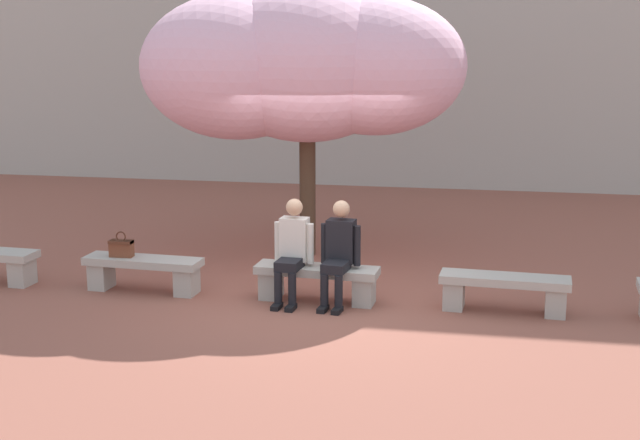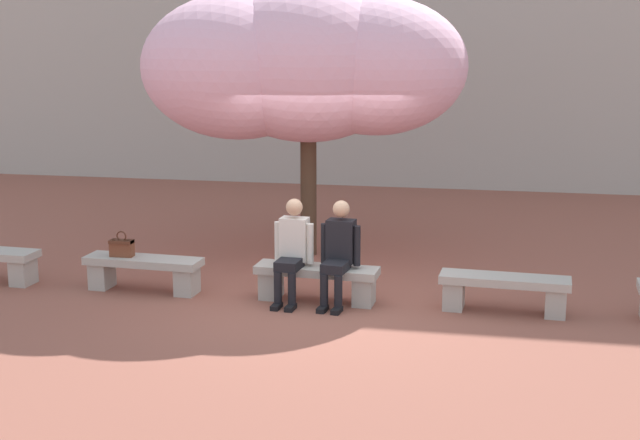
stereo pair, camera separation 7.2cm
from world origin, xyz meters
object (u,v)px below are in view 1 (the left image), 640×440
object	(u,v)px
stone_bench_center	(317,278)
stone_bench_near_east	(505,288)
person_seated_left	(292,247)
cherry_tree_main	(301,65)
person_seated_right	(339,249)
handbag	(121,247)
stone_bench_near_west	(143,269)

from	to	relation	value
stone_bench_center	stone_bench_near_east	size ratio (longest dim) A/B	1.00
stone_bench_center	person_seated_left	bearing A→B (deg)	-169.96
person_seated_left	cherry_tree_main	world-z (taller)	cherry_tree_main
stone_bench_near_east	person_seated_right	size ratio (longest dim) A/B	1.21
cherry_tree_main	person_seated_right	bearing A→B (deg)	-67.47
handbag	stone_bench_near_east	bearing A→B (deg)	0.07
person_seated_left	handbag	world-z (taller)	person_seated_left
stone_bench_near_west	stone_bench_near_east	world-z (taller)	same
stone_bench_near_west	handbag	distance (m)	0.40
person_seated_right	cherry_tree_main	world-z (taller)	cherry_tree_main
handbag	cherry_tree_main	xyz separation A→B (m)	(1.92, 2.26, 2.25)
stone_bench_near_east	person_seated_right	xyz separation A→B (m)	(-2.01, -0.05, 0.40)
stone_bench_center	stone_bench_near_east	bearing A→B (deg)	0.00
stone_bench_near_west	stone_bench_center	size ratio (longest dim) A/B	1.00
stone_bench_near_west	stone_bench_near_east	xyz separation A→B (m)	(4.60, 0.00, 0.00)
person_seated_right	cherry_tree_main	size ratio (longest dim) A/B	0.27
cherry_tree_main	stone_bench_near_east	bearing A→B (deg)	-37.21
person_seated_right	handbag	size ratio (longest dim) A/B	3.81
person_seated_right	handbag	world-z (taller)	person_seated_right
stone_bench_near_east	person_seated_left	world-z (taller)	person_seated_left
stone_bench_near_west	person_seated_left	xyz separation A→B (m)	(2.00, -0.05, 0.40)
handbag	person_seated_left	bearing A→B (deg)	-1.19
stone_bench_near_east	stone_bench_near_west	bearing A→B (deg)	180.00
stone_bench_near_east	handbag	distance (m)	4.90
stone_bench_near_west	handbag	size ratio (longest dim) A/B	4.62
cherry_tree_main	handbag	bearing A→B (deg)	-130.26
stone_bench_center	person_seated_left	size ratio (longest dim) A/B	1.21
stone_bench_near_east	person_seated_right	bearing A→B (deg)	-178.49
stone_bench_near_east	handbag	bearing A→B (deg)	-179.93
stone_bench_near_west	handbag	world-z (taller)	handbag
stone_bench_center	cherry_tree_main	size ratio (longest dim) A/B	0.33
stone_bench_center	handbag	xyz separation A→B (m)	(-2.59, -0.01, 0.28)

